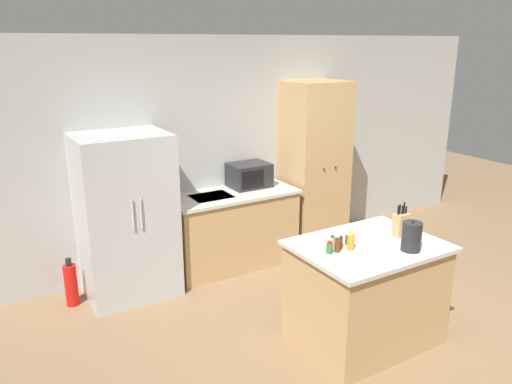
{
  "coord_description": "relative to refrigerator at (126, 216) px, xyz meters",
  "views": [
    {
      "loc": [
        -2.97,
        -2.79,
        2.53
      ],
      "look_at": [
        -0.46,
        1.4,
        1.05
      ],
      "focal_mm": 35.0,
      "sensor_mm": 36.0,
      "label": 1
    }
  ],
  "objects": [
    {
      "name": "spice_bottle_green_herb",
      "position": [
        1.08,
        -1.88,
        0.11
      ],
      "size": [
        0.05,
        0.05,
        0.1
      ],
      "color": "#337033",
      "rests_on": "kitchen_island"
    },
    {
      "name": "ground_plane",
      "position": [
        1.65,
        -1.95,
        -0.84
      ],
      "size": [
        14.0,
        14.0,
        0.0
      ],
      "primitive_type": "plane",
      "color": "#846647"
    },
    {
      "name": "spice_bottle_short_red",
      "position": [
        1.33,
        -1.82,
        0.11
      ],
      "size": [
        0.04,
        0.04,
        0.1
      ],
      "color": "#563319",
      "rests_on": "kitchen_island"
    },
    {
      "name": "spice_bottle_pale_salt",
      "position": [
        1.15,
        -1.9,
        0.14
      ],
      "size": [
        0.04,
        0.04,
        0.16
      ],
      "color": "#563319",
      "rests_on": "kitchen_island"
    },
    {
      "name": "kitchen_island",
      "position": [
        1.48,
        -1.91,
        -0.38
      ],
      "size": [
        1.22,
        0.92,
        0.91
      ],
      "color": "tan",
      "rests_on": "ground_plane"
    },
    {
      "name": "knife_block",
      "position": [
        1.85,
        -1.91,
        0.17
      ],
      "size": [
        0.13,
        0.09,
        0.3
      ],
      "color": "tan",
      "rests_on": "kitchen_island"
    },
    {
      "name": "refrigerator",
      "position": [
        0.0,
        0.0,
        0.0
      ],
      "size": [
        0.9,
        0.73,
        1.68
      ],
      "color": "#B7BABC",
      "rests_on": "ground_plane"
    },
    {
      "name": "fire_extinguisher",
      "position": [
        -0.59,
        0.03,
        -0.62
      ],
      "size": [
        0.13,
        0.13,
        0.5
      ],
      "color": "red",
      "rests_on": "ground_plane"
    },
    {
      "name": "pantry_cabinet",
      "position": [
        2.4,
        0.05,
        0.2
      ],
      "size": [
        0.72,
        0.62,
        2.08
      ],
      "color": "tan",
      "rests_on": "ground_plane"
    },
    {
      "name": "microwave",
      "position": [
        1.52,
        0.15,
        0.19
      ],
      "size": [
        0.46,
        0.36,
        0.28
      ],
      "color": "#232326",
      "rests_on": "back_counter"
    },
    {
      "name": "back_counter",
      "position": [
        1.23,
        0.04,
        -0.39
      ],
      "size": [
        1.48,
        0.67,
        0.88
      ],
      "color": "tan",
      "rests_on": "ground_plane"
    },
    {
      "name": "spice_bottle_tall_dark",
      "position": [
        1.27,
        -1.92,
        0.14
      ],
      "size": [
        0.06,
        0.06,
        0.16
      ],
      "color": "orange",
      "rests_on": "kitchen_island"
    },
    {
      "name": "kettle",
      "position": [
        1.68,
        -2.18,
        0.19
      ],
      "size": [
        0.16,
        0.16,
        0.26
      ],
      "color": "#232326",
      "rests_on": "kitchen_island"
    },
    {
      "name": "spice_bottle_orange_cap",
      "position": [
        1.16,
        -1.82,
        0.12
      ],
      "size": [
        0.04,
        0.04,
        0.11
      ],
      "color": "beige",
      "rests_on": "kitchen_island"
    },
    {
      "name": "wall_back",
      "position": [
        1.65,
        0.38,
        0.46
      ],
      "size": [
        7.2,
        0.06,
        2.6
      ],
      "color": "#B2B2AD",
      "rests_on": "ground_plane"
    },
    {
      "name": "spice_bottle_amber_oil",
      "position": [
        1.22,
        -1.85,
        0.12
      ],
      "size": [
        0.04,
        0.04,
        0.11
      ],
      "color": "#B2281E",
      "rests_on": "kitchen_island"
    }
  ]
}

